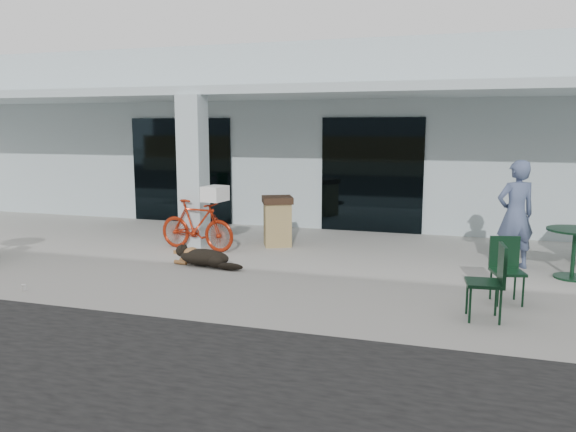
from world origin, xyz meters
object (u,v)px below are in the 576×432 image
(cafe_chair_far_b, at_px, (484,282))
(trash_receptacle, at_px, (277,221))
(bicycle, at_px, (197,225))
(cafe_table_far, at_px, (574,254))
(dog, at_px, (204,256))
(cafe_chair_far_a, at_px, (508,271))
(person, at_px, (516,215))

(cafe_chair_far_b, relative_size, trash_receptacle, 0.96)
(bicycle, height_order, cafe_chair_far_b, bicycle)
(cafe_table_far, relative_size, cafe_chair_far_b, 0.88)
(dog, height_order, cafe_table_far, cafe_table_far)
(dog, xyz_separation_m, cafe_table_far, (6.16, 1.06, 0.23))
(cafe_chair_far_a, bearing_deg, person, 69.73)
(cafe_table_far, bearing_deg, bicycle, 178.84)
(cafe_table_far, height_order, cafe_chair_far_b, cafe_chair_far_b)
(person, height_order, trash_receptacle, person)
(cafe_chair_far_a, xyz_separation_m, trash_receptacle, (-4.34, 2.78, 0.05))
(cafe_table_far, xyz_separation_m, cafe_chair_far_b, (-1.48, -2.56, 0.09))
(bicycle, height_order, trash_receptacle, trash_receptacle)
(cafe_chair_far_a, distance_m, cafe_chair_far_b, 0.89)
(trash_receptacle, bearing_deg, bicycle, -147.74)
(bicycle, height_order, person, person)
(cafe_chair_far_b, bearing_deg, person, 163.56)
(cafe_table_far, height_order, person, person)
(bicycle, relative_size, trash_receptacle, 1.64)
(person, bearing_deg, bicycle, -22.87)
(bicycle, xyz_separation_m, person, (6.02, 0.30, 0.45))
(trash_receptacle, bearing_deg, person, -7.45)
(cafe_table_far, bearing_deg, cafe_chair_far_a, -123.20)
(cafe_table_far, relative_size, cafe_chair_far_a, 0.95)
(bicycle, relative_size, cafe_chair_far_b, 1.70)
(cafe_chair_far_a, height_order, person, person)
(trash_receptacle, bearing_deg, cafe_table_far, -10.75)
(bicycle, height_order, dog, bicycle)
(dog, distance_m, cafe_chair_far_a, 5.08)
(cafe_table_far, relative_size, person, 0.46)
(cafe_table_far, height_order, trash_receptacle, trash_receptacle)
(person, bearing_deg, cafe_table_far, 127.88)
(bicycle, relative_size, dog, 1.58)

